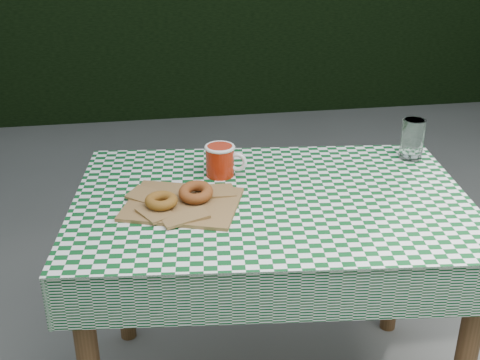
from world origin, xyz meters
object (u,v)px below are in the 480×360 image
table (269,303)px  coffee_mug (220,161)px  paper_bag (182,203)px  drinking_glass (412,139)px

table → coffee_mug: coffee_mug is taller
table → paper_bag: 0.47m
table → coffee_mug: 0.49m
paper_bag → coffee_mug: 0.24m
table → drinking_glass: 0.72m
paper_bag → coffee_mug: (0.14, 0.19, 0.04)m
paper_bag → coffee_mug: coffee_mug is taller
table → drinking_glass: drinking_glass is taller
coffee_mug → drinking_glass: 0.66m
paper_bag → coffee_mug: size_ratio=1.77×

